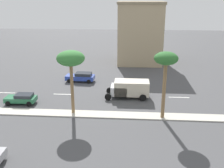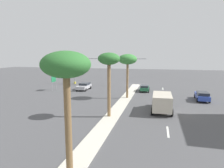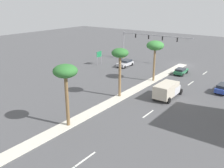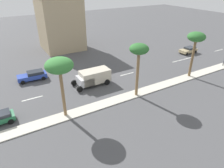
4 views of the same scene
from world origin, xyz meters
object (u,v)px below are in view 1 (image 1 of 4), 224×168
sedan_blue_front (81,77)px  sedan_green_rear (22,98)px  palm_tree_center (166,62)px  commercial_building (140,33)px  box_truck (129,88)px  palm_tree_trailing (71,60)px

sedan_blue_front → sedan_green_rear: sedan_blue_front is taller
palm_tree_center → sedan_green_rear: 18.54m
sedan_green_rear → commercial_building: bearing=146.7°
palm_tree_center → sedan_green_rear: bearing=-99.6°
sedan_green_rear → sedan_blue_front: bearing=148.7°
commercial_building → sedan_green_rear: bearing=-33.3°
palm_tree_center → box_truck: bearing=-147.5°
palm_tree_trailing → box_truck: (-5.58, 6.34, -5.13)m
palm_tree_trailing → sedan_blue_front: (-11.97, -1.34, -5.63)m
sedan_blue_front → box_truck: box_truck is taller
palm_tree_center → box_truck: (-6.09, -3.88, -5.22)m
palm_tree_trailing → sedan_blue_front: 13.30m
sedan_blue_front → sedan_green_rear: size_ratio=1.19×
sedan_green_rear → box_truck: size_ratio=0.67×
palm_tree_center → box_truck: palm_tree_center is taller
palm_tree_center → sedan_green_rear: (-2.93, -17.37, -5.81)m
commercial_building → box_truck: 20.84m
sedan_blue_front → box_truck: size_ratio=0.79×
commercial_building → sedan_blue_front: bearing=-34.7°
palm_tree_trailing → palm_tree_center: palm_tree_center is taller
commercial_building → palm_tree_trailing: (25.78, -8.21, 0.40)m
palm_tree_trailing → sedan_green_rear: bearing=-108.7°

